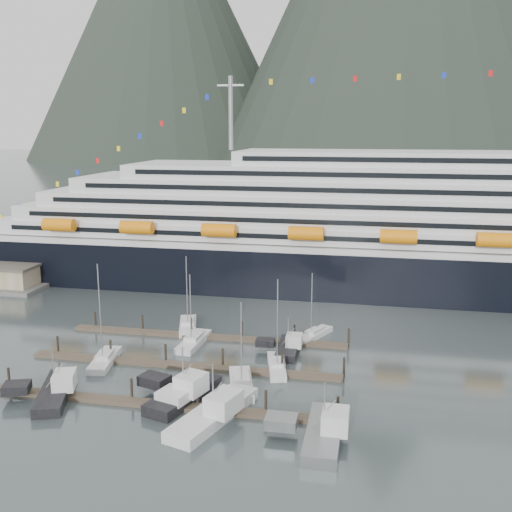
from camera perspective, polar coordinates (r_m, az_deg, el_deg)
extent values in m
plane|color=#3F4B4B|center=(88.11, -4.50, -11.48)|extent=(1600.00, 1600.00, 0.00)
cone|color=#1F2A20|center=(727.94, -8.67, 20.72)|extent=(340.00, 340.00, 340.00)
cube|color=black|center=(136.14, 12.17, -1.39)|extent=(210.00, 28.00, 12.00)
cube|color=silver|center=(134.79, 12.29, 1.29)|extent=(205.80, 27.44, 1.50)
cube|color=silver|center=(134.52, 14.47, 2.29)|extent=(185.00, 26.00, 3.20)
cube|color=black|center=(121.66, 14.76, 1.33)|extent=(175.75, 0.20, 1.00)
cube|color=silver|center=(134.15, 15.40, 3.60)|extent=(180.00, 25.00, 3.20)
cube|color=black|center=(121.75, 15.77, 2.82)|extent=(171.00, 0.20, 1.00)
cube|color=silver|center=(133.89, 16.33, 4.91)|extent=(172.00, 24.00, 3.20)
cube|color=black|center=(121.96, 16.78, 4.29)|extent=(163.40, 0.20, 1.00)
cube|color=silver|center=(133.73, 17.27, 6.23)|extent=(160.00, 23.00, 3.20)
cube|color=black|center=(122.28, 17.79, 5.76)|extent=(152.00, 0.20, 1.00)
cube|color=silver|center=(133.69, 18.22, 7.50)|extent=(140.00, 22.00, 3.00)
cube|color=black|center=(122.74, 18.79, 7.17)|extent=(133.00, 0.20, 1.00)
cube|color=silver|center=(133.75, 19.16, 8.73)|extent=(95.00, 20.00, 3.00)
cube|color=black|center=(123.80, 19.76, 8.53)|extent=(90.25, 0.20, 1.00)
cylinder|color=gray|center=(136.48, -2.42, 13.43)|extent=(1.00, 1.00, 16.00)
cylinder|color=orange|center=(137.17, -18.24, 2.84)|extent=(7.00, 2.80, 2.80)
cylinder|color=orange|center=(129.24, -11.28, 2.68)|extent=(7.00, 2.80, 2.80)
cylinder|color=orange|center=(123.44, -3.54, 2.45)|extent=(7.00, 2.80, 2.80)
cylinder|color=orange|center=(120.08, 4.79, 2.16)|extent=(7.00, 2.80, 2.80)
cylinder|color=orange|center=(119.38, 13.40, 1.81)|extent=(7.00, 2.80, 2.80)
cylinder|color=orange|center=(121.37, 21.92, 1.42)|extent=(7.00, 2.80, 2.80)
cube|color=#4D4031|center=(80.92, -10.02, -13.69)|extent=(48.00, 2.00, 0.50)
cylinder|color=black|center=(90.68, -22.46, -10.75)|extent=(0.36, 0.36, 3.20)
cylinder|color=black|center=(86.18, -17.38, -11.58)|extent=(0.36, 0.36, 3.20)
cylinder|color=black|center=(82.43, -11.75, -12.38)|extent=(0.36, 0.36, 3.20)
cylinder|color=black|center=(79.51, -5.62, -13.12)|extent=(0.36, 0.36, 3.20)
cylinder|color=black|center=(77.54, 0.94, -13.75)|extent=(0.36, 0.36, 3.20)
cylinder|color=black|center=(76.59, 7.79, -14.22)|extent=(0.36, 0.36, 3.20)
cube|color=#4D4031|center=(92.04, -7.03, -10.30)|extent=(48.00, 2.00, 0.50)
cylinder|color=black|center=(100.87, -18.35, -8.11)|extent=(0.36, 0.36, 3.20)
cylinder|color=black|center=(96.85, -13.67, -8.67)|extent=(0.36, 0.36, 3.20)
cylinder|color=black|center=(93.52, -8.60, -9.22)|extent=(0.36, 0.36, 3.20)
cylinder|color=black|center=(90.96, -3.19, -9.72)|extent=(0.36, 0.36, 3.20)
cylinder|color=black|center=(89.25, 2.50, -10.16)|extent=(0.36, 0.36, 3.20)
cylinder|color=black|center=(88.41, 8.37, -10.51)|extent=(0.36, 0.36, 3.20)
cube|color=#4D4031|center=(103.60, -4.74, -7.64)|extent=(48.00, 2.00, 0.50)
cylinder|color=black|center=(111.65, -15.05, -5.93)|extent=(0.36, 0.36, 3.20)
cylinder|color=black|center=(108.03, -10.75, -6.33)|extent=(0.36, 0.36, 3.20)
cylinder|color=black|center=(105.05, -6.17, -6.72)|extent=(0.36, 0.36, 3.20)
cylinder|color=black|center=(102.78, -1.34, -7.08)|extent=(0.36, 0.36, 3.20)
cylinder|color=black|center=(101.26, 3.67, -7.41)|extent=(0.36, 0.36, 3.20)
cylinder|color=black|center=(100.53, 8.80, -7.68)|extent=(0.36, 0.36, 3.20)
cube|color=silver|center=(95.59, -14.20, -9.73)|extent=(4.31, 10.04, 1.51)
cube|color=silver|center=(95.23, -14.23, -9.17)|extent=(2.67, 3.70, 0.86)
cylinder|color=gray|center=(92.03, -14.63, -5.24)|extent=(0.17, 0.17, 14.81)
cube|color=silver|center=(100.73, -5.95, -8.26)|extent=(3.45, 10.52, 1.53)
cube|color=silver|center=(100.38, -5.97, -7.72)|extent=(2.40, 3.75, 0.87)
cylinder|color=gray|center=(97.77, -6.25, -4.96)|extent=(0.17, 0.17, 11.26)
cube|color=silver|center=(90.73, 1.98, -10.56)|extent=(4.52, 10.24, 1.27)
cube|color=silver|center=(90.42, 1.98, -10.09)|extent=(2.55, 3.81, 0.73)
cylinder|color=gray|center=(87.25, 2.05, -6.45)|extent=(0.15, 0.15, 13.25)
cube|color=silver|center=(108.50, -6.50, -6.75)|extent=(5.57, 10.28, 1.54)
cube|color=silver|center=(108.18, -6.51, -6.24)|extent=(3.09, 3.94, 0.88)
cylinder|color=gray|center=(105.50, -6.60, -3.34)|extent=(0.18, 0.18, 12.48)
cube|color=silver|center=(104.04, 5.52, -7.57)|extent=(6.01, 9.50, 1.25)
cube|color=silver|center=(103.78, 5.53, -7.17)|extent=(2.99, 3.73, 0.71)
cylinder|color=gray|center=(101.42, 5.32, -4.58)|extent=(0.14, 0.14, 10.70)
cube|color=silver|center=(84.78, -1.42, -12.25)|extent=(5.71, 10.75, 1.61)
cube|color=silver|center=(84.34, -1.43, -11.59)|extent=(3.20, 4.11, 0.92)
cylinder|color=gray|center=(81.32, -1.41, -8.34)|extent=(0.18, 0.18, 11.54)
cube|color=black|center=(86.36, -18.55, -12.37)|extent=(7.60, 13.33, 1.98)
cube|color=black|center=(86.95, -21.84, -11.56)|extent=(4.11, 3.78, 1.19)
cube|color=silver|center=(85.35, -17.78, -11.20)|extent=(3.89, 4.56, 2.18)
cube|color=black|center=(85.05, -17.81, -10.71)|extent=(3.62, 4.25, 0.50)
cylinder|color=gray|center=(84.96, -18.72, -10.15)|extent=(0.16, 0.16, 4.95)
cube|color=black|center=(81.65, -6.90, -13.26)|extent=(7.61, 13.20, 2.28)
cube|color=black|center=(83.68, -9.65, -11.59)|extent=(4.52, 3.78, 1.37)
cube|color=silver|center=(80.04, -6.19, -12.00)|extent=(4.16, 4.54, 2.51)
cube|color=black|center=(79.67, -6.21, -11.40)|extent=(3.87, 4.23, 0.57)
cylinder|color=gray|center=(79.94, -6.98, -10.53)|extent=(0.18, 0.18, 5.70)
cube|color=silver|center=(76.58, -4.08, -15.01)|extent=(8.51, 16.07, 2.23)
cube|color=silver|center=(79.04, -7.80, -13.04)|extent=(4.64, 4.41, 1.34)
cube|color=silver|center=(74.84, -3.08, -13.79)|extent=(4.38, 5.40, 2.45)
cube|color=black|center=(74.45, -3.09, -13.17)|extent=(4.07, 5.03, 0.56)
cylinder|color=gray|center=(74.80, -4.13, -12.21)|extent=(0.18, 0.18, 5.57)
cube|color=gray|center=(72.50, 6.45, -16.73)|extent=(3.96, 13.02, 2.17)
cube|color=gray|center=(72.33, 2.43, -15.49)|extent=(3.70, 2.88, 1.30)
cube|color=silver|center=(71.42, 7.56, -15.28)|extent=(3.05, 3.91, 2.38)
cube|color=black|center=(71.03, 7.58, -14.66)|extent=(2.83, 3.65, 0.54)
cylinder|color=gray|center=(70.67, 6.52, -13.90)|extent=(0.17, 0.17, 5.42)
cube|color=black|center=(97.12, 3.07, -8.93)|extent=(3.53, 9.81, 1.76)
cube|color=black|center=(97.18, 0.89, -8.23)|extent=(3.07, 2.24, 1.06)
cube|color=silver|center=(96.44, 3.66, -8.03)|extent=(2.57, 3.00, 1.94)
cube|color=black|center=(96.20, 3.66, -7.64)|extent=(2.39, 2.80, 0.44)
cylinder|color=gray|center=(96.02, 3.09, -7.16)|extent=(0.14, 0.14, 4.41)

